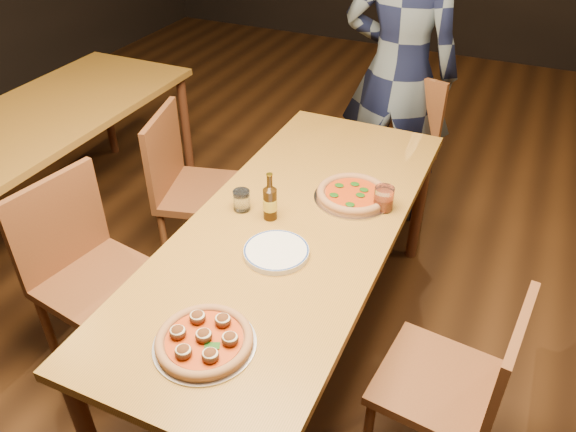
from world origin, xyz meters
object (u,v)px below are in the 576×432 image
at_px(chair_main_nw, 101,282).
at_px(pizza_meatball, 204,340).
at_px(plate_stack, 276,252).
at_px(diner, 399,73).
at_px(beer_bottle, 270,203).
at_px(pizza_margherita, 353,194).
at_px(table_left, 34,130).
at_px(chair_main_sw, 205,191).
at_px(amber_glass, 384,199).
at_px(water_glass, 242,200).
at_px(chair_end, 385,158).
at_px(table_main, 293,238).
at_px(chair_main_e, 439,382).

relative_size(chair_main_nw, pizza_meatball, 2.95).
distance_m(plate_stack, diner, 1.58).
distance_m(pizza_meatball, beer_bottle, 0.71).
height_order(pizza_margherita, beer_bottle, beer_bottle).
xyz_separation_m(chair_main_nw, diner, (0.77, 1.75, 0.43)).
relative_size(table_left, plate_stack, 8.12).
relative_size(chair_main_sw, pizza_margherita, 2.82).
height_order(amber_glass, diner, diner).
relative_size(table_left, water_glass, 22.57).
bearing_deg(pizza_meatball, table_left, 149.70).
bearing_deg(chair_main_sw, diner, -52.93).
distance_m(chair_end, plate_stack, 1.39).
bearing_deg(pizza_margherita, diner, 95.74).
xyz_separation_m(table_main, chair_main_e, (0.70, -0.28, -0.23)).
relative_size(table_left, chair_main_nw, 2.09).
relative_size(table_main, table_left, 1.00).
bearing_deg(chair_end, diner, 110.32).
xyz_separation_m(chair_main_e, diner, (-0.65, 1.65, 0.47)).
distance_m(chair_end, pizza_margherita, 0.93).
xyz_separation_m(pizza_meatball, water_glass, (-0.25, 0.71, 0.02)).
distance_m(chair_main_nw, diner, 1.96).
height_order(chair_main_nw, water_glass, chair_main_nw).
relative_size(beer_bottle, amber_glass, 1.98).
relative_size(table_main, diner, 1.10).
bearing_deg(beer_bottle, pizza_meatball, -81.05).
bearing_deg(table_main, diner, 87.94).
height_order(table_main, water_glass, water_glass).
bearing_deg(table_left, pizza_meatball, -30.30).
relative_size(pizza_margherita, beer_bottle, 1.63).
xyz_separation_m(chair_main_nw, chair_end, (0.80, 1.53, 0.00)).
xyz_separation_m(chair_main_nw, amber_glass, (1.02, 0.63, 0.32)).
xyz_separation_m(amber_glass, diner, (-0.25, 1.12, 0.11)).
distance_m(table_left, chair_main_e, 2.48).
bearing_deg(chair_main_nw, table_main, -53.10).
relative_size(chair_main_sw, beer_bottle, 4.60).
relative_size(chair_main_e, plate_stack, 3.62).
distance_m(table_left, beer_bottle, 1.63).
bearing_deg(pizza_margherita, beer_bottle, -133.38).
bearing_deg(diner, plate_stack, 87.52).
height_order(pizza_margherita, water_glass, water_glass).
bearing_deg(chair_main_nw, amber_glass, -49.16).
xyz_separation_m(table_main, pizza_margherita, (0.16, 0.27, 0.09)).
bearing_deg(chair_end, water_glass, -91.91).
relative_size(plate_stack, amber_glass, 2.39).
height_order(pizza_meatball, amber_glass, amber_glass).
bearing_deg(amber_glass, chair_main_sw, 170.13).
distance_m(chair_main_nw, amber_glass, 1.25).
bearing_deg(chair_main_sw, chair_main_nw, 163.35).
distance_m(beer_bottle, diner, 1.38).
bearing_deg(beer_bottle, table_left, 169.33).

